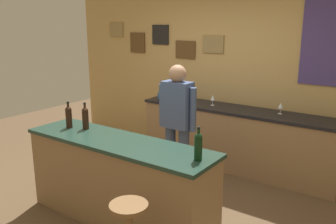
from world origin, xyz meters
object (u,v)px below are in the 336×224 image
at_px(wine_bottle_a, 69,116).
at_px(bartender, 177,121).
at_px(wine_glass_b, 281,106).
at_px(wine_bottle_c, 198,145).
at_px(wine_glass_a, 213,98).
at_px(wine_bottle_b, 85,117).
at_px(coffee_mug, 160,95).

bearing_deg(wine_bottle_a, bartender, 44.95).
bearing_deg(wine_glass_b, wine_bottle_a, -129.88).
bearing_deg(wine_bottle_a, wine_bottle_c, -0.20).
xyz_separation_m(wine_bottle_c, wine_glass_a, (-0.95, 2.03, -0.05)).
bearing_deg(wine_glass_a, wine_bottle_c, -64.90).
xyz_separation_m(bartender, wine_bottle_b, (-0.71, -0.82, 0.12)).
distance_m(bartender, wine_glass_b, 1.48).
relative_size(wine_bottle_b, wine_bottle_c, 1.00).
distance_m(wine_bottle_b, wine_bottle_c, 1.53).
distance_m(wine_bottle_a, wine_glass_b, 2.74).
bearing_deg(coffee_mug, wine_glass_b, 3.76).
xyz_separation_m(wine_bottle_a, wine_glass_a, (0.77, 2.03, -0.05)).
distance_m(bartender, wine_glass_a, 1.14).
height_order(wine_bottle_c, wine_glass_a, wine_bottle_c).
distance_m(wine_bottle_c, wine_glass_a, 2.24).
bearing_deg(wine_glass_a, bartender, -83.61).
distance_m(wine_bottle_a, wine_glass_a, 2.17).
distance_m(wine_glass_a, wine_glass_b, 0.99).
distance_m(bartender, wine_bottle_c, 1.23).
bearing_deg(wine_bottle_c, wine_bottle_a, 179.80).
height_order(bartender, wine_glass_a, bartender).
height_order(wine_bottle_a, wine_glass_b, wine_bottle_a).
bearing_deg(wine_bottle_b, bartender, 49.20).
xyz_separation_m(wine_bottle_b, wine_bottle_c, (1.53, -0.08, 0.00)).
bearing_deg(coffee_mug, wine_bottle_b, -79.64).
relative_size(wine_glass_b, coffee_mug, 1.24).
bearing_deg(coffee_mug, wine_bottle_a, -85.48).
relative_size(bartender, wine_bottle_a, 5.29).
bearing_deg(wine_bottle_a, wine_glass_a, 69.19).
height_order(wine_glass_b, coffee_mug, wine_glass_b).
height_order(wine_bottle_c, wine_glass_b, wine_bottle_c).
height_order(wine_bottle_a, coffee_mug, wine_bottle_a).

